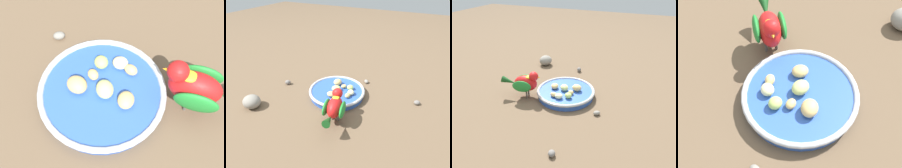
% 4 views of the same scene
% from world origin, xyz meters
% --- Properties ---
extents(ground_plane, '(4.00, 4.00, 0.00)m').
position_xyz_m(ground_plane, '(0.00, 0.00, 0.00)').
color(ground_plane, brown).
extents(feeding_bowl, '(0.24, 0.24, 0.03)m').
position_xyz_m(feeding_bowl, '(0.03, -0.00, 0.02)').
color(feeding_bowl, '#2D56B7').
rests_on(feeding_bowl, ground_plane).
extents(apple_piece_0, '(0.04, 0.03, 0.02)m').
position_xyz_m(apple_piece_0, '(0.03, 0.07, 0.04)').
color(apple_piece_0, beige).
rests_on(apple_piece_0, feeding_bowl).
extents(apple_piece_1, '(0.05, 0.05, 0.03)m').
position_xyz_m(apple_piece_1, '(0.04, 0.00, 0.04)').
color(apple_piece_1, '#C6D17A').
rests_on(apple_piece_1, feeding_bowl).
extents(apple_piece_2, '(0.03, 0.03, 0.02)m').
position_xyz_m(apple_piece_2, '(0.00, 0.02, 0.03)').
color(apple_piece_2, tan).
rests_on(apple_piece_2, feeding_bowl).
extents(apple_piece_3, '(0.04, 0.04, 0.02)m').
position_xyz_m(apple_piece_3, '(-0.00, 0.05, 0.04)').
color(apple_piece_3, '#B2CC66').
rests_on(apple_piece_3, feeding_bowl).
extents(apple_piece_4, '(0.04, 0.04, 0.03)m').
position_xyz_m(apple_piece_4, '(-0.01, -0.02, 0.04)').
color(apple_piece_4, tan).
rests_on(apple_piece_4, feeding_bowl).
extents(apple_piece_5, '(0.04, 0.04, 0.02)m').
position_xyz_m(apple_piece_5, '(0.08, 0.00, 0.04)').
color(apple_piece_5, tan).
rests_on(apple_piece_5, feeding_bowl).
extents(apple_piece_6, '(0.03, 0.02, 0.02)m').
position_xyz_m(apple_piece_6, '(0.06, 0.06, 0.03)').
color(apple_piece_6, tan).
rests_on(apple_piece_6, feeding_bowl).
extents(parrot, '(0.17, 0.09, 0.12)m').
position_xyz_m(parrot, '(0.18, 0.07, 0.07)').
color(parrot, '#59544C').
rests_on(parrot, ground_plane).
extents(rock_large, '(0.07, 0.08, 0.05)m').
position_xyz_m(rock_large, '(0.25, -0.26, 0.03)').
color(rock_large, gray).
rests_on(rock_large, ground_plane).
extents(pebble_0, '(0.03, 0.03, 0.02)m').
position_xyz_m(pebble_0, '(-0.06, 0.32, 0.01)').
color(pebble_0, slate).
rests_on(pebble_0, ground_plane).
extents(pebble_1, '(0.03, 0.03, 0.02)m').
position_xyz_m(pebble_1, '(-0.12, 0.08, 0.01)').
color(pebble_1, gray).
rests_on(pebble_1, ground_plane).
extents(pebble_2, '(0.03, 0.03, 0.02)m').
position_xyz_m(pebble_2, '(0.06, -0.25, 0.01)').
color(pebble_2, slate).
rests_on(pebble_2, ground_plane).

